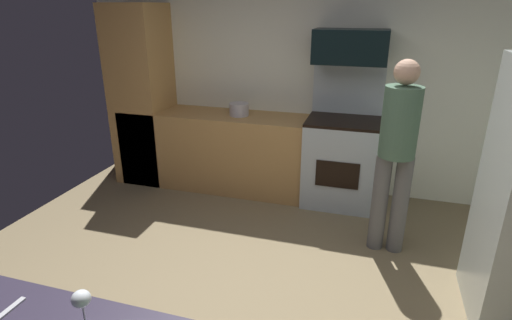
% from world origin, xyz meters
% --- Properties ---
extents(ground_plane, '(5.20, 4.80, 0.02)m').
position_xyz_m(ground_plane, '(0.00, 0.00, -0.01)').
color(ground_plane, '#7C6C4D').
extents(wall_back, '(5.20, 0.12, 2.60)m').
position_xyz_m(wall_back, '(0.00, 2.34, 1.30)').
color(wall_back, silver).
rests_on(wall_back, ground).
extents(lower_cabinet_run, '(2.40, 0.60, 0.90)m').
position_xyz_m(lower_cabinet_run, '(-0.90, 1.98, 0.45)').
color(lower_cabinet_run, '#B5874C').
rests_on(lower_cabinet_run, ground).
extents(cabinet_column, '(0.60, 0.60, 2.10)m').
position_xyz_m(cabinet_column, '(-1.90, 1.98, 1.05)').
color(cabinet_column, '#B5874C').
rests_on(cabinet_column, ground).
extents(oven_range, '(0.76, 0.65, 1.51)m').
position_xyz_m(oven_range, '(0.50, 1.97, 0.51)').
color(oven_range, '#B2BEC3').
rests_on(oven_range, ground).
extents(microwave, '(0.74, 0.38, 0.34)m').
position_xyz_m(microwave, '(0.50, 2.06, 1.68)').
color(microwave, black).
rests_on(microwave, oven_range).
extents(person_cook, '(0.31, 0.30, 1.69)m').
position_xyz_m(person_cook, '(1.01, 1.12, 0.95)').
color(person_cook, '#5E5E5E').
rests_on(person_cook, ground).
extents(wine_glass_mid, '(0.07, 0.07, 0.17)m').
position_xyz_m(wine_glass_mid, '(-0.18, -1.26, 1.03)').
color(wine_glass_mid, silver).
rests_on(wine_glass_mid, counter_island).
extents(knife_chef, '(0.03, 0.24, 0.01)m').
position_xyz_m(knife_chef, '(-0.55, -1.31, 0.90)').
color(knife_chef, '#B7BABF').
rests_on(knife_chef, counter_island).
extents(stock_pot, '(0.22, 0.22, 0.14)m').
position_xyz_m(stock_pot, '(-0.67, 1.98, 0.97)').
color(stock_pot, '#B9B5BB').
rests_on(stock_pot, lower_cabinet_run).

